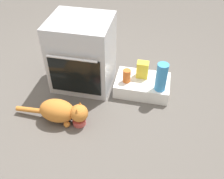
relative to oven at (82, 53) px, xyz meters
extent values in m
plane|color=#56514C|center=(0.03, -0.40, -0.37)|extent=(8.00, 8.00, 0.00)
cube|color=#B7BABF|center=(0.00, 0.00, 0.00)|extent=(0.61, 0.54, 0.75)
cube|color=black|center=(0.00, -0.27, -0.09)|extent=(0.52, 0.01, 0.41)
cylinder|color=silver|center=(0.00, -0.30, 0.13)|extent=(0.49, 0.02, 0.02)
cube|color=white|center=(0.65, -0.02, -0.30)|extent=(0.57, 0.38, 0.15)
cylinder|color=#C64C47|center=(0.13, -0.62, -0.34)|extent=(0.12, 0.12, 0.06)
sphere|color=brown|center=(0.13, -0.62, -0.32)|extent=(0.07, 0.07, 0.07)
ellipsoid|color=#C6752D|center=(-0.07, -0.61, -0.25)|extent=(0.34, 0.23, 0.22)
sphere|color=#C6752D|center=(0.14, -0.62, -0.23)|extent=(0.16, 0.16, 0.16)
cone|color=#C6752D|center=(0.14, -0.57, -0.17)|extent=(0.06, 0.06, 0.07)
cone|color=#C6752D|center=(0.14, -0.66, -0.17)|extent=(0.06, 0.06, 0.07)
cylinder|color=#C6752D|center=(-0.36, -0.61, -0.30)|extent=(0.29, 0.05, 0.07)
sphere|color=#C6752D|center=(0.03, -0.56, -0.34)|extent=(0.06, 0.06, 0.06)
sphere|color=#C6752D|center=(0.03, -0.68, -0.34)|extent=(0.06, 0.06, 0.06)
cylinder|color=#D16023|center=(0.49, -0.08, -0.16)|extent=(0.08, 0.08, 0.14)
cylinder|color=#388CD1|center=(0.83, -0.13, -0.08)|extent=(0.11, 0.11, 0.30)
cube|color=yellow|center=(0.63, 0.03, -0.14)|extent=(0.12, 0.09, 0.18)
camera|label=1|loc=(0.77, -2.13, 1.45)|focal=40.84mm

